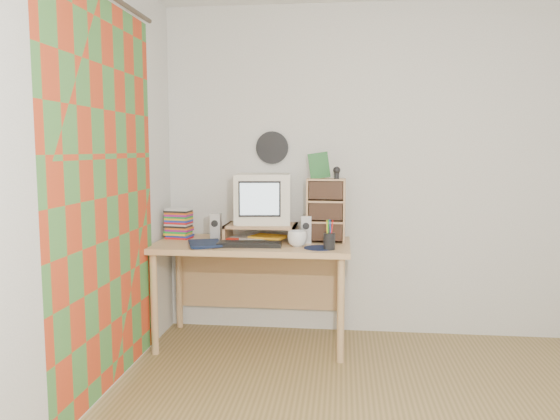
% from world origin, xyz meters
% --- Properties ---
extents(back_wall, '(3.50, 0.00, 3.50)m').
position_xyz_m(back_wall, '(0.00, 1.75, 1.25)').
color(back_wall, white).
rests_on(back_wall, floor).
extents(left_wall, '(0.00, 3.50, 3.50)m').
position_xyz_m(left_wall, '(-1.75, 0.00, 1.25)').
color(left_wall, white).
rests_on(left_wall, floor).
extents(curtain, '(0.00, 2.20, 2.20)m').
position_xyz_m(curtain, '(-1.71, 0.48, 1.15)').
color(curtain, red).
rests_on(curtain, left_wall).
extents(wall_disc, '(0.25, 0.02, 0.25)m').
position_xyz_m(wall_disc, '(-0.93, 1.73, 1.43)').
color(wall_disc, black).
rests_on(wall_disc, back_wall).
extents(desk, '(1.40, 0.70, 0.75)m').
position_xyz_m(desk, '(-1.03, 1.44, 0.62)').
color(desk, tan).
rests_on(desk, floor).
extents(monitor_riser, '(0.52, 0.30, 0.12)m').
position_xyz_m(monitor_riser, '(-0.98, 1.48, 0.84)').
color(monitor_riser, tan).
rests_on(monitor_riser, desk).
extents(crt_monitor, '(0.43, 0.43, 0.37)m').
position_xyz_m(crt_monitor, '(-0.98, 1.53, 1.05)').
color(crt_monitor, silver).
rests_on(crt_monitor, monitor_riser).
extents(speaker_left, '(0.08, 0.08, 0.20)m').
position_xyz_m(speaker_left, '(-1.31, 1.45, 0.85)').
color(speaker_left, '#B5B5BA').
rests_on(speaker_left, desk).
extents(speaker_right, '(0.07, 0.07, 0.19)m').
position_xyz_m(speaker_right, '(-0.64, 1.42, 0.85)').
color(speaker_right, '#B5B5BA').
rests_on(speaker_right, desk).
extents(keyboard, '(0.45, 0.18, 0.03)m').
position_xyz_m(keyboard, '(-1.02, 1.22, 0.76)').
color(keyboard, black).
rests_on(keyboard, desk).
extents(dvd_stack, '(0.20, 0.15, 0.26)m').
position_xyz_m(dvd_stack, '(-1.61, 1.50, 0.88)').
color(dvd_stack, brown).
rests_on(dvd_stack, desk).
extents(cd_rack, '(0.28, 0.15, 0.46)m').
position_xyz_m(cd_rack, '(-0.50, 1.46, 0.98)').
color(cd_rack, tan).
rests_on(cd_rack, desk).
extents(mug, '(0.17, 0.17, 0.11)m').
position_xyz_m(mug, '(-0.69, 1.25, 0.80)').
color(mug, silver).
rests_on(mug, desk).
extents(diary, '(0.31, 0.27, 0.05)m').
position_xyz_m(diary, '(-1.44, 1.18, 0.78)').
color(diary, '#0E1936').
rests_on(diary, desk).
extents(mousepad, '(0.26, 0.26, 0.00)m').
position_xyz_m(mousepad, '(-0.54, 1.20, 0.75)').
color(mousepad, black).
rests_on(mousepad, desk).
extents(pen_cup, '(0.10, 0.10, 0.16)m').
position_xyz_m(pen_cup, '(-0.47, 1.16, 0.83)').
color(pen_cup, black).
rests_on(pen_cup, desk).
extents(papers, '(0.34, 0.30, 0.04)m').
position_xyz_m(papers, '(-1.00, 1.46, 0.77)').
color(papers, beige).
rests_on(papers, desk).
extents(red_box, '(0.09, 0.07, 0.04)m').
position_xyz_m(red_box, '(-1.16, 1.31, 0.77)').
color(red_box, '#B31F13').
rests_on(red_box, desk).
extents(game_box, '(0.15, 0.05, 0.18)m').
position_xyz_m(game_box, '(-0.56, 1.48, 1.30)').
color(game_box, '#18561E').
rests_on(game_box, cd_rack).
extents(webcam, '(0.06, 0.06, 0.09)m').
position_xyz_m(webcam, '(-0.43, 1.42, 1.25)').
color(webcam, black).
rests_on(webcam, cd_rack).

